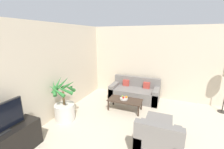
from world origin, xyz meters
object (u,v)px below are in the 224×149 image
Objects in this scene: sofa_loveseat at (135,92)px; coffee_table at (125,101)px; armchair at (158,143)px; orange_fruit at (126,97)px; apple_green at (123,96)px; fruit_bowl at (124,99)px; apple_red at (124,97)px; ottoman at (159,125)px; potted_palm at (64,107)px; tv_console at (2,149)px.

sofa_loveseat is 1.67× the size of coffee_table.
orange_fruit is at bearing 125.83° from armchair.
apple_green is at bearing 179.49° from orange_fruit.
sofa_loveseat is at bearing 83.01° from fruit_bowl.
fruit_bowl is 3.27× the size of orange_fruit.
apple_red is 1.97m from armchair.
apple_green is at bearing 159.23° from fruit_bowl.
coffee_table is 1.39m from ottoman.
potted_palm is 1.86m from coffee_table.
armchair reaches higher than coffee_table.
tv_console is 3.29m from orange_fruit.
potted_palm is at bearing 172.14° from armchair.
orange_fruit reaches higher than coffee_table.
ottoman is at bearing -37.20° from orange_fruit.
sofa_loveseat is at bearing 113.70° from armchair.
sofa_loveseat is 0.97m from fruit_bowl.
sofa_loveseat is 2.06m from ottoman.
apple_green reaches higher than coffee_table.
potted_palm is at bearing -139.50° from apple_red.
apple_red is 0.10m from orange_fruit.
orange_fruit is at bearing 34.16° from coffee_table.
ottoman is (1.22, -0.83, -0.24)m from apple_green.
sofa_loveseat is 7.05× the size of fruit_bowl.
potted_palm reaches higher than coffee_table.
orange_fruit is 1.39m from ottoman.
sofa_loveseat is at bearing 80.06° from apple_green.
armchair is at bearing -7.86° from potted_palm.
apple_red is 0.86× the size of orange_fruit.
orange_fruit reaches higher than apple_red.
potted_palm reaches higher than apple_red.
apple_red is 0.08× the size of armchair.
potted_palm is 1.83m from fruit_bowl.
tv_console is at bearing -112.35° from sofa_loveseat.
tv_console is 18.77× the size of orange_fruit.
orange_fruit is (0.04, 0.02, 0.14)m from coffee_table.
coffee_table is 1.75× the size of ottoman.
potted_palm is 1.90m from orange_fruit.
coffee_table is 0.14m from apple_red.
tv_console is 3.23m from fruit_bowl.
coffee_table is 4.22× the size of fruit_bowl.
armchair is at bearing -52.88° from coffee_table.
potted_palm is at bearing -139.36° from coffee_table.
sofa_loveseat is 26.73× the size of apple_red.
tv_console is 20.60× the size of apple_green.
apple_red reaches higher than coffee_table.
sofa_loveseat is at bearing 83.56° from apple_red.
fruit_bowl is 0.10m from orange_fruit.
sofa_loveseat is 23.08× the size of orange_fruit.
fruit_bowl is at bearing 63.12° from tv_console.
armchair is at bearing -51.31° from apple_green.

